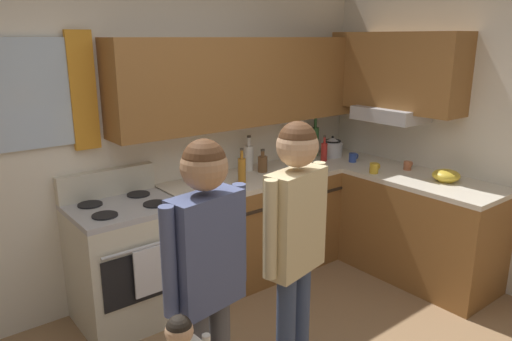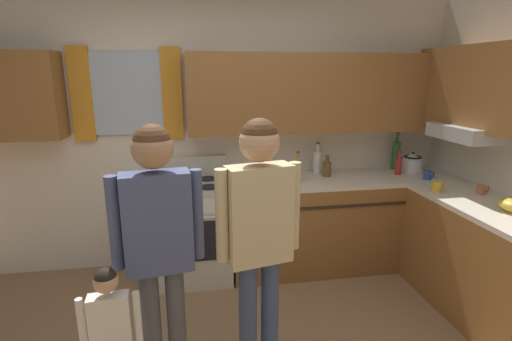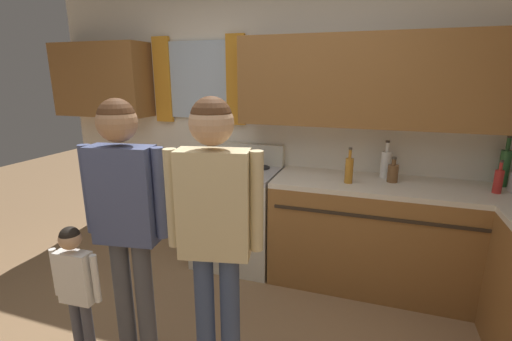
{
  "view_description": "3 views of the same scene",
  "coord_description": "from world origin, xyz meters",
  "px_view_note": "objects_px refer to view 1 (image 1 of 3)",
  "views": [
    {
      "loc": [
        -1.52,
        -1.56,
        2.05
      ],
      "look_at": [
        0.45,
        0.93,
        1.16
      ],
      "focal_mm": 33.69,
      "sensor_mm": 36.0,
      "label": 1
    },
    {
      "loc": [
        -0.22,
        -1.79,
        1.86
      ],
      "look_at": [
        0.19,
        0.65,
        1.23
      ],
      "focal_mm": 26.68,
      "sensor_mm": 36.0,
      "label": 2
    },
    {
      "loc": [
        0.89,
        -1.37,
        1.73
      ],
      "look_at": [
        0.25,
        0.53,
        1.2
      ],
      "focal_mm": 25.11,
      "sensor_mm": 36.0,
      "label": 3
    }
  ],
  "objects_px": {
    "adult_in_plaid": "(295,232)",
    "adult_holding_child": "(207,263)",
    "cup_terracotta": "(408,165)",
    "mixing_bowl": "(446,176)",
    "bottle_squat_brown": "(263,163)",
    "mug_cobalt_blue": "(353,157)",
    "stovetop_kettle": "(332,147)",
    "bottle_oil_amber": "(242,170)",
    "bottle_sauce_red": "(324,151)",
    "bottle_milk_white": "(249,157)",
    "mug_mustard_yellow": "(374,168)",
    "stove_oven": "(127,260)",
    "bottle_wine_green": "(315,140)"
  },
  "relations": [
    {
      "from": "adult_in_plaid",
      "to": "adult_holding_child",
      "type": "bearing_deg",
      "value": 179.17
    },
    {
      "from": "stove_oven",
      "to": "stovetop_kettle",
      "type": "height_order",
      "value": "stovetop_kettle"
    },
    {
      "from": "mug_cobalt_blue",
      "to": "adult_holding_child",
      "type": "height_order",
      "value": "adult_holding_child"
    },
    {
      "from": "mug_mustard_yellow",
      "to": "bottle_wine_green",
      "type": "bearing_deg",
      "value": 85.61
    },
    {
      "from": "stove_oven",
      "to": "bottle_oil_amber",
      "type": "bearing_deg",
      "value": -5.26
    },
    {
      "from": "bottle_squat_brown",
      "to": "mug_mustard_yellow",
      "type": "bearing_deg",
      "value": -40.75
    },
    {
      "from": "stove_oven",
      "to": "bottle_squat_brown",
      "type": "relative_size",
      "value": 5.37
    },
    {
      "from": "bottle_oil_amber",
      "to": "adult_holding_child",
      "type": "relative_size",
      "value": 0.18
    },
    {
      "from": "bottle_wine_green",
      "to": "mixing_bowl",
      "type": "distance_m",
      "value": 1.33
    },
    {
      "from": "mug_mustard_yellow",
      "to": "bottle_squat_brown",
      "type": "bearing_deg",
      "value": 139.25
    },
    {
      "from": "bottle_squat_brown",
      "to": "adult_holding_child",
      "type": "xyz_separation_m",
      "value": [
        -1.47,
        -1.39,
        0.04
      ]
    },
    {
      "from": "bottle_wine_green",
      "to": "mixing_bowl",
      "type": "height_order",
      "value": "bottle_wine_green"
    },
    {
      "from": "bottle_wine_green",
      "to": "mug_cobalt_blue",
      "type": "height_order",
      "value": "bottle_wine_green"
    },
    {
      "from": "mug_cobalt_blue",
      "to": "cup_terracotta",
      "type": "bearing_deg",
      "value": -71.33
    },
    {
      "from": "cup_terracotta",
      "to": "mixing_bowl",
      "type": "bearing_deg",
      "value": -98.47
    },
    {
      "from": "adult_holding_child",
      "to": "adult_in_plaid",
      "type": "relative_size",
      "value": 0.99
    },
    {
      "from": "bottle_squat_brown",
      "to": "adult_in_plaid",
      "type": "bearing_deg",
      "value": -123.08
    },
    {
      "from": "bottle_oil_amber",
      "to": "bottle_sauce_red",
      "type": "bearing_deg",
      "value": 4.66
    },
    {
      "from": "bottle_oil_amber",
      "to": "stovetop_kettle",
      "type": "xyz_separation_m",
      "value": [
        1.24,
        0.16,
        -0.01
      ]
    },
    {
      "from": "stove_oven",
      "to": "mug_mustard_yellow",
      "type": "bearing_deg",
      "value": -15.87
    },
    {
      "from": "adult_holding_child",
      "to": "mixing_bowl",
      "type": "bearing_deg",
      "value": 5.39
    },
    {
      "from": "bottle_squat_brown",
      "to": "cup_terracotta",
      "type": "xyz_separation_m",
      "value": [
        1.06,
        -0.75,
        -0.04
      ]
    },
    {
      "from": "bottle_milk_white",
      "to": "bottle_oil_amber",
      "type": "bearing_deg",
      "value": -136.27
    },
    {
      "from": "bottle_milk_white",
      "to": "mug_mustard_yellow",
      "type": "distance_m",
      "value": 1.1
    },
    {
      "from": "bottle_sauce_red",
      "to": "bottle_oil_amber",
      "type": "xyz_separation_m",
      "value": [
        -1.05,
        -0.09,
        0.02
      ]
    },
    {
      "from": "stove_oven",
      "to": "mixing_bowl",
      "type": "height_order",
      "value": "stove_oven"
    },
    {
      "from": "bottle_sauce_red",
      "to": "bottle_oil_amber",
      "type": "height_order",
      "value": "bottle_oil_amber"
    },
    {
      "from": "bottle_squat_brown",
      "to": "mixing_bowl",
      "type": "bearing_deg",
      "value": -49.13
    },
    {
      "from": "adult_holding_child",
      "to": "cup_terracotta",
      "type": "bearing_deg",
      "value": 14.17
    },
    {
      "from": "bottle_oil_amber",
      "to": "adult_holding_child",
      "type": "xyz_separation_m",
      "value": [
        -1.14,
        -1.25,
        0.01
      ]
    },
    {
      "from": "bottle_milk_white",
      "to": "cup_terracotta",
      "type": "distance_m",
      "value": 1.42
    },
    {
      "from": "adult_in_plaid",
      "to": "mug_mustard_yellow",
      "type": "bearing_deg",
      "value": 24.86
    },
    {
      "from": "mug_cobalt_blue",
      "to": "cup_terracotta",
      "type": "xyz_separation_m",
      "value": [
        0.17,
        -0.49,
        -0.0
      ]
    },
    {
      "from": "stove_oven",
      "to": "mug_mustard_yellow",
      "type": "relative_size",
      "value": 9.15
    },
    {
      "from": "mixing_bowl",
      "to": "adult_in_plaid",
      "type": "xyz_separation_m",
      "value": [
        -1.91,
        -0.24,
        0.08
      ]
    },
    {
      "from": "adult_holding_child",
      "to": "adult_in_plaid",
      "type": "bearing_deg",
      "value": -0.83
    },
    {
      "from": "adult_holding_child",
      "to": "stove_oven",
      "type": "bearing_deg",
      "value": 83.64
    },
    {
      "from": "bottle_oil_amber",
      "to": "adult_holding_child",
      "type": "bearing_deg",
      "value": -132.34
    },
    {
      "from": "cup_terracotta",
      "to": "stovetop_kettle",
      "type": "relative_size",
      "value": 0.4
    },
    {
      "from": "mug_mustard_yellow",
      "to": "cup_terracotta",
      "type": "bearing_deg",
      "value": -19.6
    },
    {
      "from": "bottle_sauce_red",
      "to": "bottle_milk_white",
      "type": "relative_size",
      "value": 0.78
    },
    {
      "from": "bottle_sauce_red",
      "to": "bottle_wine_green",
      "type": "relative_size",
      "value": 0.62
    },
    {
      "from": "stove_oven",
      "to": "mug_cobalt_blue",
      "type": "height_order",
      "value": "stove_oven"
    },
    {
      "from": "mug_cobalt_blue",
      "to": "stovetop_kettle",
      "type": "xyz_separation_m",
      "value": [
        0.01,
        0.28,
        0.05
      ]
    },
    {
      "from": "mug_mustard_yellow",
      "to": "stove_oven",
      "type": "bearing_deg",
      "value": 164.13
    },
    {
      "from": "bottle_milk_white",
      "to": "adult_in_plaid",
      "type": "relative_size",
      "value": 0.19
    },
    {
      "from": "stove_oven",
      "to": "stovetop_kettle",
      "type": "relative_size",
      "value": 4.02
    },
    {
      "from": "bottle_squat_brown",
      "to": "bottle_milk_white",
      "type": "height_order",
      "value": "bottle_milk_white"
    },
    {
      "from": "bottle_milk_white",
      "to": "adult_in_plaid",
      "type": "bearing_deg",
      "value": -119.32
    },
    {
      "from": "bottle_wine_green",
      "to": "stove_oven",
      "type": "bearing_deg",
      "value": -174.45
    }
  ]
}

